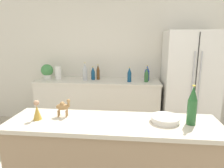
# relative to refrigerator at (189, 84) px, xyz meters

# --- Properties ---
(wall_back) EXTENTS (8.00, 0.06, 2.55)m
(wall_back) POSITION_rel_refrigerator_xyz_m (-1.22, 0.40, 0.39)
(wall_back) COLOR silver
(wall_back) RESTS_ON ground_plane
(back_counter) EXTENTS (2.23, 0.63, 0.91)m
(back_counter) POSITION_rel_refrigerator_xyz_m (-1.58, 0.07, -0.43)
(back_counter) COLOR silver
(back_counter) RESTS_ON ground_plane
(refrigerator) EXTENTS (0.85, 0.74, 1.77)m
(refrigerator) POSITION_rel_refrigerator_xyz_m (0.00, 0.00, 0.00)
(refrigerator) COLOR silver
(refrigerator) RESTS_ON ground_plane
(potted_plant) EXTENTS (0.22, 0.22, 0.27)m
(potted_plant) POSITION_rel_refrigerator_xyz_m (-2.54, 0.10, 0.17)
(potted_plant) COLOR silver
(potted_plant) RESTS_ON back_counter
(paper_towel_roll) EXTENTS (0.11, 0.11, 0.24)m
(paper_towel_roll) POSITION_rel_refrigerator_xyz_m (-2.33, 0.10, 0.14)
(paper_towel_roll) COLOR white
(paper_towel_roll) RESTS_ON back_counter
(back_bottle_0) EXTENTS (0.07, 0.07, 0.24)m
(back_bottle_0) POSITION_rel_refrigerator_xyz_m (-1.67, 0.11, 0.14)
(back_bottle_0) COLOR navy
(back_bottle_0) RESTS_ON back_counter
(back_bottle_1) EXTENTS (0.07, 0.07, 0.24)m
(back_bottle_1) POSITION_rel_refrigerator_xyz_m (-0.71, 0.01, 0.14)
(back_bottle_1) COLOR #2D6033
(back_bottle_1) RESTS_ON back_counter
(back_bottle_2) EXTENTS (0.08, 0.08, 0.27)m
(back_bottle_2) POSITION_rel_refrigerator_xyz_m (-0.70, 0.13, 0.15)
(back_bottle_2) COLOR navy
(back_bottle_2) RESTS_ON back_counter
(back_bottle_3) EXTENTS (0.08, 0.08, 0.32)m
(back_bottle_3) POSITION_rel_refrigerator_xyz_m (-1.80, 0.03, 0.18)
(back_bottle_3) COLOR #B2B7BC
(back_bottle_3) RESTS_ON back_counter
(back_bottle_4) EXTENTS (0.06, 0.06, 0.28)m
(back_bottle_4) POSITION_rel_refrigerator_xyz_m (-1.58, 0.14, 0.16)
(back_bottle_4) COLOR brown
(back_bottle_4) RESTS_ON back_counter
(back_bottle_5) EXTENTS (0.07, 0.07, 0.26)m
(back_bottle_5) POSITION_rel_refrigerator_xyz_m (-1.01, -0.02, 0.15)
(back_bottle_5) COLOR navy
(back_bottle_5) RESTS_ON back_counter
(wine_bottle) EXTENTS (0.07, 0.07, 0.32)m
(wine_bottle) POSITION_rel_refrigerator_xyz_m (-0.48, -1.86, 0.22)
(wine_bottle) COLOR #235628
(wine_bottle) RESTS_ON bar_counter
(fruit_bowl) EXTENTS (0.24, 0.24, 0.05)m
(fruit_bowl) POSITION_rel_refrigerator_xyz_m (-0.68, -1.84, 0.10)
(fruit_bowl) COLOR white
(fruit_bowl) RESTS_ON bar_counter
(camel_figurine) EXTENTS (0.13, 0.07, 0.16)m
(camel_figurine) POSITION_rel_refrigerator_xyz_m (-1.56, -1.81, 0.16)
(camel_figurine) COLOR olive
(camel_figurine) RESTS_ON bar_counter
(wise_man_figurine_blue) EXTENTS (0.07, 0.07, 0.17)m
(wise_man_figurine_blue) POSITION_rel_refrigerator_xyz_m (-1.76, -1.90, 0.14)
(wise_man_figurine_blue) COLOR #B28933
(wise_man_figurine_blue) RESTS_ON bar_counter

